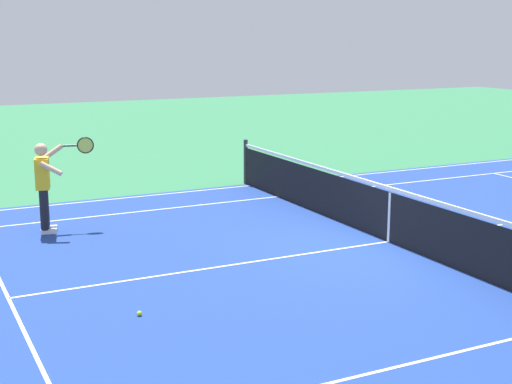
# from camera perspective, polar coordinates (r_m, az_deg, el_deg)

# --- Properties ---
(ground_plane) EXTENTS (60.00, 60.00, 0.00)m
(ground_plane) POSITION_cam_1_polar(r_m,az_deg,el_deg) (13.09, 10.27, -3.81)
(ground_plane) COLOR #2D7247
(court_slab) EXTENTS (24.20, 11.40, 0.00)m
(court_slab) POSITION_cam_1_polar(r_m,az_deg,el_deg) (13.09, 10.27, -3.81)
(court_slab) COLOR navy
(court_slab) RESTS_ON ground_plane
(court_line_markings) EXTENTS (23.85, 11.05, 0.01)m
(court_line_markings) POSITION_cam_1_polar(r_m,az_deg,el_deg) (13.09, 10.27, -3.80)
(court_line_markings) COLOR white
(court_line_markings) RESTS_ON ground_plane
(tennis_net) EXTENTS (0.10, 11.70, 1.08)m
(tennis_net) POSITION_cam_1_polar(r_m,az_deg,el_deg) (12.97, 10.35, -1.72)
(tennis_net) COLOR #2D2D33
(tennis_net) RESTS_ON ground_plane
(tennis_player_near) EXTENTS (1.16, 0.76, 1.70)m
(tennis_player_near) POSITION_cam_1_polar(r_m,az_deg,el_deg) (13.84, -16.07, 0.71)
(tennis_player_near) COLOR black
(tennis_player_near) RESTS_ON ground_plane
(tennis_ball) EXTENTS (0.07, 0.07, 0.07)m
(tennis_ball) POSITION_cam_1_polar(r_m,az_deg,el_deg) (9.68, -9.04, -9.29)
(tennis_ball) COLOR #CCE01E
(tennis_ball) RESTS_ON ground_plane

